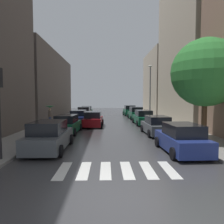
{
  "coord_description": "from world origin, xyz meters",
  "views": [
    {
      "loc": [
        -0.42,
        -6.06,
        3.03
      ],
      "look_at": [
        0.37,
        22.14,
        1.17
      ],
      "focal_mm": 33.03,
      "sensor_mm": 36.0,
      "label": 1
    }
  ],
  "objects_px": {
    "car_midroad": "(93,120)",
    "lamp_post_right": "(150,89)",
    "parked_car_left_third": "(79,117)",
    "parked_car_right_nearest": "(181,139)",
    "parked_car_right_second": "(157,126)",
    "street_tree_right": "(205,73)",
    "pedestrian_foreground": "(50,111)",
    "parked_car_left_nearest": "(49,136)",
    "parked_car_left_second": "(67,125)",
    "parked_car_right_fourth": "(136,113)",
    "parked_car_right_third": "(143,118)",
    "parked_car_left_fifth": "(87,111)",
    "parked_car_left_fourth": "(84,113)",
    "parked_car_right_fifth": "(130,111)"
  },
  "relations": [
    {
      "from": "parked_car_left_second",
      "to": "parked_car_right_nearest",
      "type": "relative_size",
      "value": 1.06
    },
    {
      "from": "parked_car_left_fifth",
      "to": "lamp_post_right",
      "type": "relative_size",
      "value": 0.59
    },
    {
      "from": "parked_car_left_second",
      "to": "car_midroad",
      "type": "height_order",
      "value": "car_midroad"
    },
    {
      "from": "parked_car_left_fourth",
      "to": "street_tree_right",
      "type": "xyz_separation_m",
      "value": [
        10.02,
        -17.48,
        3.93
      ]
    },
    {
      "from": "parked_car_left_nearest",
      "to": "lamp_post_right",
      "type": "xyz_separation_m",
      "value": [
        9.31,
        15.83,
        3.56
      ]
    },
    {
      "from": "parked_car_right_fourth",
      "to": "parked_car_right_third",
      "type": "bearing_deg",
      "value": 178.12
    },
    {
      "from": "parked_car_left_nearest",
      "to": "street_tree_right",
      "type": "relative_size",
      "value": 0.67
    },
    {
      "from": "parked_car_left_fourth",
      "to": "lamp_post_right",
      "type": "relative_size",
      "value": 0.62
    },
    {
      "from": "pedestrian_foreground",
      "to": "parked_car_left_third",
      "type": "bearing_deg",
      "value": -126.5
    },
    {
      "from": "parked_car_left_fourth",
      "to": "parked_car_left_fifth",
      "type": "bearing_deg",
      "value": 2.67
    },
    {
      "from": "parked_car_left_fifth",
      "to": "parked_car_right_third",
      "type": "bearing_deg",
      "value": -151.8
    },
    {
      "from": "parked_car_right_fourth",
      "to": "pedestrian_foreground",
      "type": "distance_m",
      "value": 12.64
    },
    {
      "from": "parked_car_left_fourth",
      "to": "street_tree_right",
      "type": "height_order",
      "value": "street_tree_right"
    },
    {
      "from": "parked_car_left_third",
      "to": "lamp_post_right",
      "type": "distance_m",
      "value": 10.48
    },
    {
      "from": "parked_car_left_third",
      "to": "parked_car_right_nearest",
      "type": "relative_size",
      "value": 1.07
    },
    {
      "from": "parked_car_right_second",
      "to": "street_tree_right",
      "type": "bearing_deg",
      "value": -143.89
    },
    {
      "from": "parked_car_right_third",
      "to": "parked_car_right_second",
      "type": "bearing_deg",
      "value": 178.69
    },
    {
      "from": "parked_car_left_fifth",
      "to": "lamp_post_right",
      "type": "xyz_separation_m",
      "value": [
        9.51,
        -9.51,
        3.58
      ]
    },
    {
      "from": "parked_car_left_nearest",
      "to": "lamp_post_right",
      "type": "relative_size",
      "value": 0.63
    },
    {
      "from": "parked_car_left_nearest",
      "to": "parked_car_right_fourth",
      "type": "relative_size",
      "value": 1.05
    },
    {
      "from": "parked_car_left_second",
      "to": "parked_car_left_third",
      "type": "relative_size",
      "value": 0.99
    },
    {
      "from": "parked_car_left_fifth",
      "to": "parked_car_left_fourth",
      "type": "bearing_deg",
      "value": -179.6
    },
    {
      "from": "parked_car_right_third",
      "to": "parked_car_right_fifth",
      "type": "xyz_separation_m",
      "value": [
        -0.11,
        12.89,
        0.05
      ]
    },
    {
      "from": "parked_car_left_third",
      "to": "parked_car_right_fifth",
      "type": "relative_size",
      "value": 1.12
    },
    {
      "from": "car_midroad",
      "to": "lamp_post_right",
      "type": "height_order",
      "value": "lamp_post_right"
    },
    {
      "from": "parked_car_left_nearest",
      "to": "parked_car_left_second",
      "type": "height_order",
      "value": "parked_car_left_nearest"
    },
    {
      "from": "parked_car_left_nearest",
      "to": "parked_car_left_third",
      "type": "bearing_deg",
      "value": 0.13
    },
    {
      "from": "parked_car_left_nearest",
      "to": "lamp_post_right",
      "type": "bearing_deg",
      "value": -30.07
    },
    {
      "from": "pedestrian_foreground",
      "to": "lamp_post_right",
      "type": "distance_m",
      "value": 13.44
    },
    {
      "from": "parked_car_left_fifth",
      "to": "parked_car_right_second",
      "type": "bearing_deg",
      "value": -160.72
    },
    {
      "from": "parked_car_left_second",
      "to": "parked_car_right_fifth",
      "type": "bearing_deg",
      "value": -19.42
    },
    {
      "from": "parked_car_left_fifth",
      "to": "parked_car_right_third",
      "type": "relative_size",
      "value": 0.91
    },
    {
      "from": "parked_car_right_third",
      "to": "lamp_post_right",
      "type": "height_order",
      "value": "lamp_post_right"
    },
    {
      "from": "parked_car_left_second",
      "to": "pedestrian_foreground",
      "type": "bearing_deg",
      "value": 32.13
    },
    {
      "from": "parked_car_left_nearest",
      "to": "parked_car_right_second",
      "type": "distance_m",
      "value": 9.08
    },
    {
      "from": "parked_car_right_third",
      "to": "street_tree_right",
      "type": "bearing_deg",
      "value": -167.2
    },
    {
      "from": "car_midroad",
      "to": "pedestrian_foreground",
      "type": "xyz_separation_m",
      "value": [
        -4.85,
        0.85,
        0.9
      ]
    },
    {
      "from": "parked_car_left_second",
      "to": "parked_car_right_fifth",
      "type": "distance_m",
      "value": 20.17
    },
    {
      "from": "parked_car_right_fourth",
      "to": "lamp_post_right",
      "type": "distance_m",
      "value": 4.38
    },
    {
      "from": "parked_car_right_nearest",
      "to": "lamp_post_right",
      "type": "height_order",
      "value": "lamp_post_right"
    },
    {
      "from": "parked_car_right_second",
      "to": "parked_car_right_fourth",
      "type": "height_order",
      "value": "parked_car_right_fourth"
    },
    {
      "from": "street_tree_right",
      "to": "parked_car_right_second",
      "type": "bearing_deg",
      "value": 127.45
    },
    {
      "from": "parked_car_left_nearest",
      "to": "parked_car_left_fifth",
      "type": "xyz_separation_m",
      "value": [
        -0.19,
        25.35,
        -0.03
      ]
    },
    {
      "from": "parked_car_right_nearest",
      "to": "lamp_post_right",
      "type": "bearing_deg",
      "value": -7.79
    },
    {
      "from": "parked_car_left_third",
      "to": "parked_car_right_third",
      "type": "height_order",
      "value": "parked_car_right_third"
    },
    {
      "from": "parked_car_left_fifth",
      "to": "parked_car_right_fifth",
      "type": "relative_size",
      "value": 1.06
    },
    {
      "from": "parked_car_left_fourth",
      "to": "parked_car_right_second",
      "type": "bearing_deg",
      "value": -151.46
    },
    {
      "from": "parked_car_right_second",
      "to": "parked_car_right_fifth",
      "type": "relative_size",
      "value": 1.05
    },
    {
      "from": "parked_car_right_second",
      "to": "car_midroad",
      "type": "bearing_deg",
      "value": 46.61
    },
    {
      "from": "parked_car_right_nearest",
      "to": "parked_car_right_fourth",
      "type": "relative_size",
      "value": 0.97
    }
  ]
}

